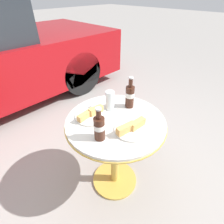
# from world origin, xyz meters

# --- Properties ---
(ground_plane) EXTENTS (30.00, 30.00, 0.00)m
(ground_plane) POSITION_xyz_m (0.00, 0.00, 0.00)
(ground_plane) COLOR gray
(bistro_table) EXTENTS (0.71, 0.71, 0.71)m
(bistro_table) POSITION_xyz_m (0.00, 0.00, 0.54)
(bistro_table) COLOR gold
(bistro_table) RESTS_ON ground_plane
(cola_bottle_left) EXTENTS (0.07, 0.07, 0.22)m
(cola_bottle_left) POSITION_xyz_m (-0.20, -0.05, 0.80)
(cola_bottle_left) COLOR #3D1E14
(cola_bottle_left) RESTS_ON bistro_table
(cola_bottle_right) EXTENTS (0.07, 0.07, 0.25)m
(cola_bottle_right) POSITION_xyz_m (0.20, 0.04, 0.81)
(cola_bottle_right) COLOR #3D1E14
(cola_bottle_right) RESTS_ON bistro_table
(drinking_glass) EXTENTS (0.06, 0.06, 0.15)m
(drinking_glass) POSITION_xyz_m (0.07, 0.12, 0.78)
(drinking_glass) COLOR black
(drinking_glass) RESTS_ON bistro_table
(lunch_plate_near) EXTENTS (0.22, 0.22, 0.07)m
(lunch_plate_near) POSITION_xyz_m (-0.01, -0.15, 0.73)
(lunch_plate_near) COLOR silver
(lunch_plate_near) RESTS_ON bistro_table
(lunch_plate_far) EXTENTS (0.23, 0.23, 0.06)m
(lunch_plate_far) POSITION_xyz_m (-0.09, 0.15, 0.73)
(lunch_plate_far) COLOR silver
(lunch_plate_far) RESTS_ON bistro_table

